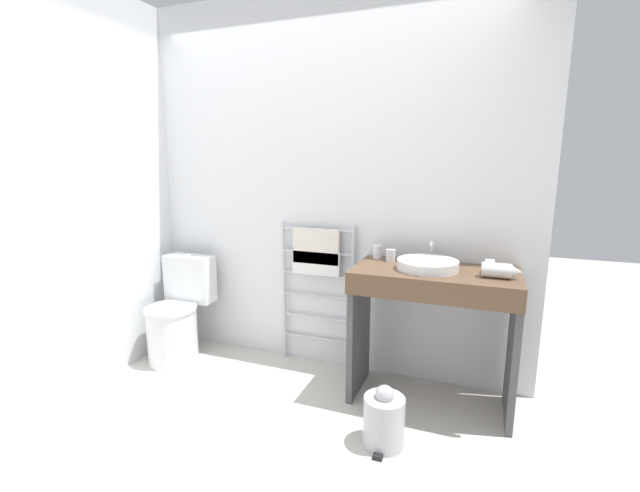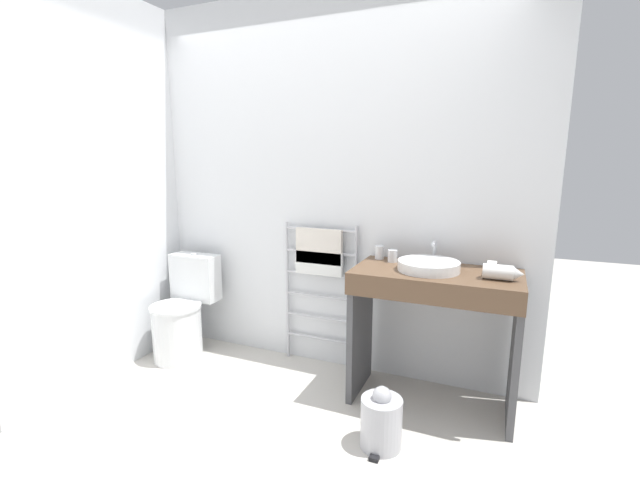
{
  "view_description": "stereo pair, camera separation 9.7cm",
  "coord_description": "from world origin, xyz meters",
  "px_view_note": "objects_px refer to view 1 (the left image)",
  "views": [
    {
      "loc": [
        1.09,
        -1.65,
        1.54
      ],
      "look_at": [
        0.19,
        0.71,
        1.04
      ],
      "focal_mm": 24.0,
      "sensor_mm": 36.0,
      "label": 1
    },
    {
      "loc": [
        1.18,
        -1.61,
        1.54
      ],
      "look_at": [
        0.19,
        0.71,
        1.04
      ],
      "focal_mm": 24.0,
      "sensor_mm": 36.0,
      "label": 2
    }
  ],
  "objects_px": {
    "towel_radiator": "(317,265)",
    "cup_near_wall": "(377,252)",
    "trash_bin": "(384,420)",
    "hair_dryer": "(498,270)",
    "sink_basin": "(427,264)",
    "cup_near_edge": "(391,255)",
    "toilet": "(178,318)"
  },
  "relations": [
    {
      "from": "sink_basin",
      "to": "trash_bin",
      "type": "bearing_deg",
      "value": -103.9
    },
    {
      "from": "hair_dryer",
      "to": "toilet",
      "type": "bearing_deg",
      "value": -179.55
    },
    {
      "from": "hair_dryer",
      "to": "trash_bin",
      "type": "distance_m",
      "value": 1.06
    },
    {
      "from": "towel_radiator",
      "to": "cup_near_wall",
      "type": "bearing_deg",
      "value": -5.67
    },
    {
      "from": "cup_near_wall",
      "to": "hair_dryer",
      "type": "xyz_separation_m",
      "value": [
        0.76,
        -0.23,
        -0.0
      ]
    },
    {
      "from": "towel_radiator",
      "to": "cup_near_edge",
      "type": "relative_size",
      "value": 13.47
    },
    {
      "from": "trash_bin",
      "to": "hair_dryer",
      "type": "bearing_deg",
      "value": 42.81
    },
    {
      "from": "cup_near_edge",
      "to": "hair_dryer",
      "type": "bearing_deg",
      "value": -14.58
    },
    {
      "from": "toilet",
      "to": "towel_radiator",
      "type": "bearing_deg",
      "value": 15.3
    },
    {
      "from": "trash_bin",
      "to": "cup_near_wall",
      "type": "bearing_deg",
      "value": 107.75
    },
    {
      "from": "cup_near_wall",
      "to": "sink_basin",
      "type": "bearing_deg",
      "value": -28.04
    },
    {
      "from": "hair_dryer",
      "to": "towel_radiator",
      "type": "bearing_deg",
      "value": 167.52
    },
    {
      "from": "cup_near_wall",
      "to": "trash_bin",
      "type": "height_order",
      "value": "cup_near_wall"
    },
    {
      "from": "cup_near_edge",
      "to": "trash_bin",
      "type": "xyz_separation_m",
      "value": [
        0.13,
        -0.66,
        -0.77
      ]
    },
    {
      "from": "toilet",
      "to": "cup_near_wall",
      "type": "xyz_separation_m",
      "value": [
        1.53,
        0.24,
        0.6
      ]
    },
    {
      "from": "toilet",
      "to": "towel_radiator",
      "type": "relative_size",
      "value": 0.74
    },
    {
      "from": "sink_basin",
      "to": "cup_near_edge",
      "type": "bearing_deg",
      "value": 151.76
    },
    {
      "from": "sink_basin",
      "to": "cup_near_wall",
      "type": "relative_size",
      "value": 4.17
    },
    {
      "from": "sink_basin",
      "to": "cup_near_edge",
      "type": "relative_size",
      "value": 4.6
    },
    {
      "from": "toilet",
      "to": "trash_bin",
      "type": "height_order",
      "value": "toilet"
    },
    {
      "from": "cup_near_edge",
      "to": "trash_bin",
      "type": "relative_size",
      "value": 0.23
    },
    {
      "from": "cup_near_edge",
      "to": "hair_dryer",
      "type": "distance_m",
      "value": 0.68
    },
    {
      "from": "cup_near_edge",
      "to": "trash_bin",
      "type": "bearing_deg",
      "value": -79.25
    },
    {
      "from": "sink_basin",
      "to": "cup_near_wall",
      "type": "height_order",
      "value": "cup_near_wall"
    },
    {
      "from": "toilet",
      "to": "sink_basin",
      "type": "bearing_deg",
      "value": 1.57
    },
    {
      "from": "towel_radiator",
      "to": "hair_dryer",
      "type": "bearing_deg",
      "value": -12.48
    },
    {
      "from": "hair_dryer",
      "to": "cup_near_edge",
      "type": "bearing_deg",
      "value": 165.42
    },
    {
      "from": "toilet",
      "to": "hair_dryer",
      "type": "distance_m",
      "value": 2.36
    },
    {
      "from": "towel_radiator",
      "to": "trash_bin",
      "type": "bearing_deg",
      "value": -47.72
    },
    {
      "from": "towel_radiator",
      "to": "cup_near_edge",
      "type": "height_order",
      "value": "towel_radiator"
    },
    {
      "from": "sink_basin",
      "to": "trash_bin",
      "type": "relative_size",
      "value": 1.05
    },
    {
      "from": "toilet",
      "to": "cup_near_wall",
      "type": "relative_size",
      "value": 9.0
    }
  ]
}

